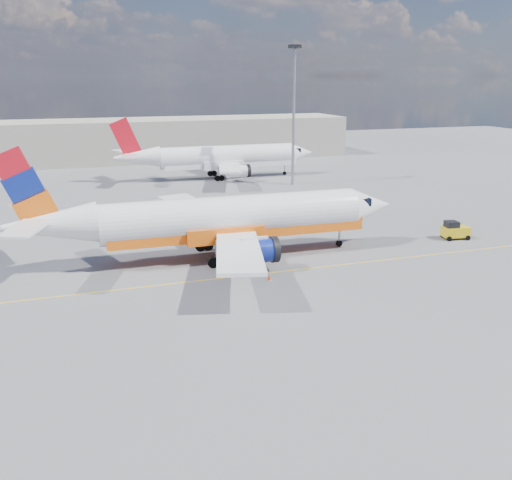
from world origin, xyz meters
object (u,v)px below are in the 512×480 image
object	(u,v)px
main_jet	(221,219)
gse_tug	(455,230)
second_jet	(221,158)
traffic_cone	(269,278)

from	to	relation	value
main_jet	gse_tug	distance (m)	24.65
second_jet	traffic_cone	size ratio (longest dim) A/B	68.95
gse_tug	second_jet	bearing A→B (deg)	116.55
main_jet	traffic_cone	distance (m)	8.20
second_jet	gse_tug	size ratio (longest dim) A/B	11.77
main_jet	second_jet	bearing A→B (deg)	75.60
traffic_cone	second_jet	bearing A→B (deg)	79.46
second_jet	gse_tug	distance (m)	44.85
gse_tug	traffic_cone	world-z (taller)	gse_tug
gse_tug	main_jet	bearing A→B (deg)	-174.25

